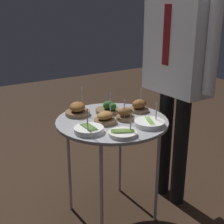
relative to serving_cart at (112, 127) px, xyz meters
The scene contains 11 objects.
ground_plane 0.64m from the serving_cart, ahead, with size 8.00×8.00×0.00m, color black.
serving_cart is the anchor object (origin of this frame).
bowl_roast_front_center 0.11m from the serving_cart, 57.02° to the left, with size 0.11×0.11×0.13m.
bowl_asparagus_far_rim 0.26m from the serving_cart, 19.97° to the right, with size 0.16×0.16×0.15m.
bowl_roast_near_rim 0.25m from the serving_cart, 98.42° to the left, with size 0.13×0.13×0.15m.
bowl_roast_center 0.10m from the serving_cart, 69.13° to the right, with size 0.13×0.13×0.18m.
bowl_broccoli_back_left 0.15m from the serving_cart, 156.90° to the left, with size 0.16×0.16×0.08m.
bowl_asparagus_front_left 0.24m from the serving_cart, 66.11° to the right, with size 0.17×0.17×0.15m.
bowl_roast_front_right 0.25m from the serving_cart, 145.43° to the right, with size 0.16×0.16×0.17m.
bowl_asparagus_mid_right 0.25m from the serving_cart, 32.73° to the left, with size 0.18×0.18×0.13m.
waiter_figure 0.62m from the serving_cart, 83.74° to the left, with size 0.60×0.23×1.62m.
Camera 1 is at (1.49, -0.98, 1.35)m, focal length 50.00 mm.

